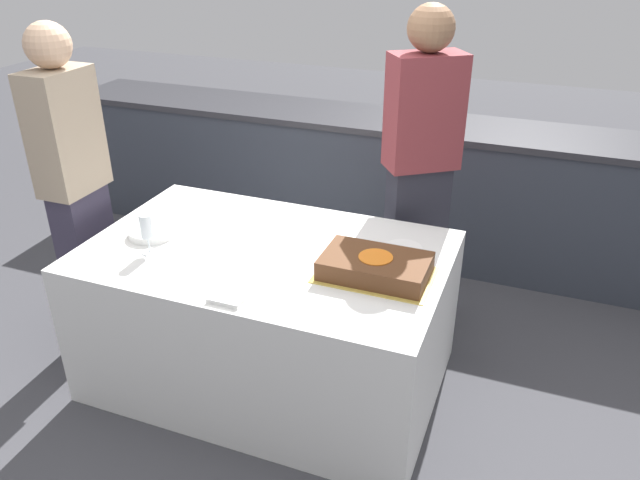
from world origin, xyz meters
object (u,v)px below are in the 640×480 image
object	(u,v)px
wine_glass	(146,227)
person_seated_left	(75,186)
plate_stack	(152,232)
cake	(375,266)
person_cutting_cake	(420,171)

from	to	relation	value
wine_glass	person_seated_left	bearing A→B (deg)	159.27
plate_stack	wine_glass	world-z (taller)	wine_glass
cake	plate_stack	bearing A→B (deg)	-178.78
person_cutting_cake	person_seated_left	size ratio (longest dim) A/B	1.04
plate_stack	wine_glass	xyz separation A→B (m)	(0.09, -0.15, 0.11)
person_cutting_cake	plate_stack	bearing A→B (deg)	0.48
cake	plate_stack	xyz separation A→B (m)	(-1.10, -0.02, -0.03)
plate_stack	person_seated_left	size ratio (longest dim) A/B	0.13
wine_glass	person_cutting_cake	size ratio (longest dim) A/B	0.11
person_cutting_cake	person_seated_left	world-z (taller)	person_cutting_cake
cake	person_seated_left	distance (m)	1.58
person_cutting_cake	cake	bearing A→B (deg)	54.30
plate_stack	person_cutting_cake	world-z (taller)	person_cutting_cake
wine_glass	plate_stack	bearing A→B (deg)	120.90
plate_stack	person_seated_left	bearing A→B (deg)	172.24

